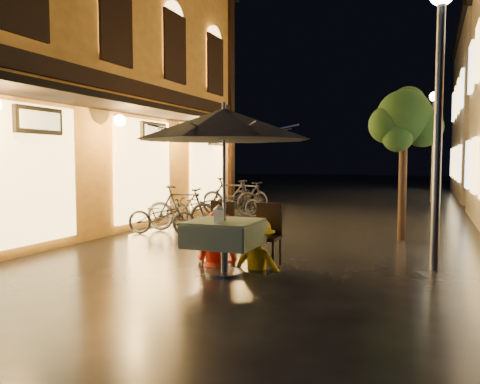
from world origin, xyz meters
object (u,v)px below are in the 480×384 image
at_px(streetlamp_near, 440,73).
at_px(patio_umbrella, 224,124).
at_px(cafe_table, 224,234).
at_px(bicycle_0, 162,216).
at_px(person_orange, 217,212).
at_px(person_yellow, 259,221).
at_px(table_lantern, 219,212).

bearing_deg(streetlamp_near, patio_umbrella, -153.35).
relative_size(cafe_table, bicycle_0, 0.64).
height_order(person_orange, bicycle_0, person_orange).
relative_size(streetlamp_near, person_orange, 2.57).
bearing_deg(person_yellow, cafe_table, 64.14).
bearing_deg(person_yellow, person_orange, 1.69).
bearing_deg(person_yellow, streetlamp_near, -154.66).
bearing_deg(table_lantern, cafe_table, 90.00).
height_order(patio_umbrella, person_orange, patio_umbrella).
distance_m(person_orange, bicycle_0, 3.21).
bearing_deg(streetlamp_near, person_orange, -165.61).
bearing_deg(bicycle_0, cafe_table, -146.37).
relative_size(table_lantern, bicycle_0, 0.16).
bearing_deg(cafe_table, streetlamp_near, 26.65).
bearing_deg(table_lantern, person_yellow, 65.54).
distance_m(streetlamp_near, bicycle_0, 6.23).
bearing_deg(cafe_table, table_lantern, -90.00).
height_order(patio_umbrella, person_yellow, patio_umbrella).
height_order(person_yellow, bicycle_0, person_yellow).
xyz_separation_m(patio_umbrella, table_lantern, (0.00, -0.19, -1.23)).
distance_m(person_yellow, bicycle_0, 3.79).
height_order(cafe_table, table_lantern, table_lantern).
bearing_deg(person_orange, cafe_table, 134.79).
relative_size(patio_umbrella, person_orange, 1.51).
height_order(streetlamp_near, bicycle_0, streetlamp_near).
relative_size(streetlamp_near, cafe_table, 4.27).
bearing_deg(table_lantern, streetlamp_near, 29.70).
bearing_deg(patio_umbrella, person_yellow, 58.24).
bearing_deg(table_lantern, bicycle_0, 132.92).
height_order(cafe_table, person_orange, person_orange).
xyz_separation_m(patio_umbrella, person_orange, (-0.39, 0.59, -1.33)).
bearing_deg(bicycle_0, streetlamp_near, -114.75).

